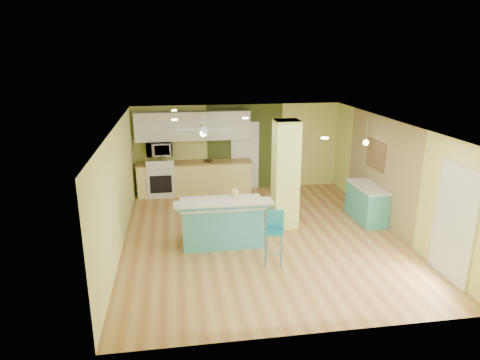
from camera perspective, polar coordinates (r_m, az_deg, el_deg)
name	(u,v)px	position (r m, az deg, el deg)	size (l,w,h in m)	color
floor	(261,236)	(9.64, 2.84, -7.45)	(6.00, 7.00, 0.01)	#9C6536
ceiling	(263,124)	(8.91, 3.07, 7.43)	(6.00, 7.00, 0.01)	white
wall_back	(238,147)	(12.53, -0.28, 4.37)	(6.00, 0.01, 2.50)	#D5D873
wall_front	(313,257)	(6.04, 9.74, -10.03)	(6.00, 0.01, 2.50)	#D5D873
wall_left	(118,189)	(9.10, -15.93, -1.14)	(0.01, 7.00, 2.50)	#D5D873
wall_right	(393,176)	(10.22, 19.69, 0.47)	(0.01, 7.00, 2.50)	#D5D873
wood_panel	(380,169)	(10.72, 18.13, 1.36)	(0.02, 3.40, 2.50)	#8E7A51
olive_accent	(245,147)	(12.55, 0.64, 4.38)	(2.20, 0.02, 2.50)	#3B4A1D
interior_door	(245,156)	(12.58, 0.66, 3.24)	(0.82, 0.05, 2.00)	white
french_door	(454,224)	(8.42, 26.63, -5.23)	(0.04, 1.08, 2.10)	silver
column	(286,175)	(9.81, 6.09, 0.72)	(0.55, 0.55, 2.50)	#CCDB65
kitchen_run	(195,178)	(12.31, -6.05, 0.30)	(3.25, 0.63, 0.94)	#ECDD7B
stove	(161,180)	(12.31, -10.47, 0.04)	(0.76, 0.66, 1.08)	white
upper_cabinets	(193,126)	(12.10, -6.30, 7.19)	(3.20, 0.34, 0.80)	white
microwave	(159,149)	(12.09, -10.69, 4.10)	(0.70, 0.48, 0.39)	white
ceiling_fan	(203,129)	(10.79, -4.92, 6.75)	(1.41, 1.41, 0.61)	white
pendant_lamp	(366,142)	(10.56, 16.44, 4.83)	(0.14, 0.14, 0.69)	silver
wall_decor	(376,155)	(10.81, 17.70, 3.17)	(0.03, 0.90, 0.70)	brown
peninsula	(222,222)	(9.09, -2.42, -5.58)	(2.00, 1.07, 1.07)	teal
bar_stool	(274,229)	(8.21, 4.59, -6.50)	(0.44, 0.44, 1.07)	teal
side_counter	(366,203)	(10.79, 16.50, -2.93)	(0.57, 1.35, 0.87)	teal
fruit_bowl	(208,161)	(12.14, -4.33, 2.55)	(0.26, 0.26, 0.06)	#3C2718
canister	(235,194)	(9.16, -0.67, -1.86)	(0.13, 0.13, 0.19)	yellow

